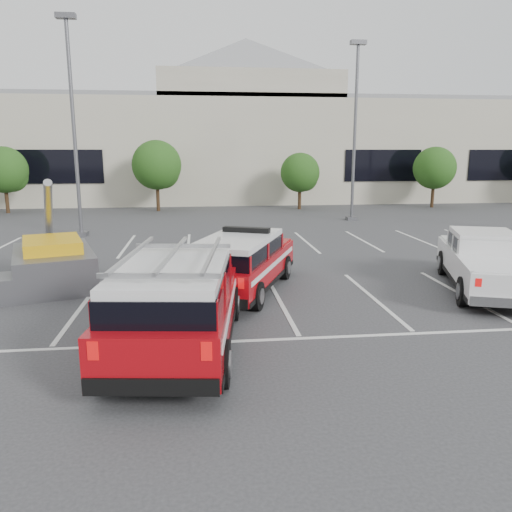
{
  "coord_description": "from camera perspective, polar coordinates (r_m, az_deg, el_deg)",
  "views": [
    {
      "loc": [
        -2.19,
        -13.22,
        4.13
      ],
      "look_at": [
        -0.53,
        1.23,
        1.05
      ],
      "focal_mm": 35.0,
      "sensor_mm": 36.0,
      "label": 1
    }
  ],
  "objects": [
    {
      "name": "tree_mid_left",
      "position": [
        35.38,
        -11.13,
        9.98
      ],
      "size": [
        3.37,
        3.37,
        4.85
      ],
      "color": "#3F2B19",
      "rests_on": "ground"
    },
    {
      "name": "light_pole_mid",
      "position": [
        30.64,
        11.22,
        13.71
      ],
      "size": [
        0.9,
        0.6,
        10.24
      ],
      "color": "#59595E",
      "rests_on": "ground"
    },
    {
      "name": "ladder_suv",
      "position": [
        10.55,
        -8.88,
        -6.12
      ],
      "size": [
        2.87,
        5.84,
        2.21
      ],
      "rotation": [
        0.0,
        0.0,
        -0.12
      ],
      "color": "#99070D",
      "rests_on": "ground"
    },
    {
      "name": "convention_building",
      "position": [
        45.15,
        -3.63,
        12.69
      ],
      "size": [
        60.0,
        16.99,
        13.2
      ],
      "color": "beige",
      "rests_on": "ground"
    },
    {
      "name": "white_pickup",
      "position": [
        16.48,
        24.64,
        -1.21
      ],
      "size": [
        3.63,
        5.95,
        1.73
      ],
      "rotation": [
        0.0,
        0.0,
        -0.32
      ],
      "color": "silver",
      "rests_on": "ground"
    },
    {
      "name": "utility_rig",
      "position": [
        16.63,
        -22.52,
        -0.99
      ],
      "size": [
        3.48,
        4.5,
        3.34
      ],
      "rotation": [
        0.0,
        0.0,
        0.31
      ],
      "color": "#59595E",
      "rests_on": "ground"
    },
    {
      "name": "tree_left",
      "position": [
        37.51,
        -26.7,
        8.63
      ],
      "size": [
        3.07,
        3.07,
        4.42
      ],
      "color": "#3F2B19",
      "rests_on": "ground"
    },
    {
      "name": "fire_chief_suv",
      "position": [
        14.78,
        -1.59,
        -1.21
      ],
      "size": [
        3.81,
        5.66,
        1.87
      ],
      "rotation": [
        0.0,
        0.0,
        -0.39
      ],
      "color": "#99070D",
      "rests_on": "ground"
    },
    {
      "name": "light_pole_left",
      "position": [
        25.9,
        -20.1,
        13.59
      ],
      "size": [
        0.9,
        0.6,
        10.24
      ],
      "color": "#59595E",
      "rests_on": "ground"
    },
    {
      "name": "tree_mid_right",
      "position": [
        36.04,
        5.18,
        9.33
      ],
      "size": [
        2.77,
        2.77,
        3.99
      ],
      "color": "#3F2B19",
      "rests_on": "ground"
    },
    {
      "name": "stall_markings",
      "position": [
        18.32,
        0.48,
        -1.05
      ],
      "size": [
        23.0,
        15.0,
        0.01
      ],
      "primitive_type": "cube",
      "color": "silver",
      "rests_on": "ground"
    },
    {
      "name": "tree_right",
      "position": [
        39.29,
        19.81,
        9.29
      ],
      "size": [
        3.07,
        3.07,
        4.42
      ],
      "color": "#3F2B19",
      "rests_on": "ground"
    },
    {
      "name": "ground",
      "position": [
        14.02,
        2.74,
        -5.19
      ],
      "size": [
        120.0,
        120.0,
        0.0
      ],
      "primitive_type": "plane",
      "color": "#333335",
      "rests_on": "ground"
    }
  ]
}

